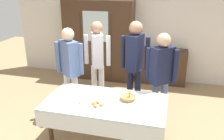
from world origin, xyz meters
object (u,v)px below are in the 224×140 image
Objects in this scene: book_stack at (163,48)px; spoon_mid_left at (147,97)px; tea_cup_near_right at (96,89)px; spoon_mid_right at (64,101)px; tea_cup_near_left at (121,92)px; wall_cabinet at (99,41)px; person_by_cabinet at (161,72)px; spoon_near_left at (147,107)px; bookshelf_low at (162,66)px; person_behind_table_right at (70,64)px; bread_basket at (128,98)px; pastry_plate at (97,105)px; dining_table at (105,108)px; person_near_right_end at (97,56)px; person_beside_shelf at (135,59)px; tea_cup_far_left at (72,97)px; tea_cup_mid_left at (82,102)px.

book_stack is 1.76× the size of spoon_mid_left.
tea_cup_near_right reaches higher than spoon_mid_right.
tea_cup_near_right is (-0.41, 0.01, 0.00)m from tea_cup_near_left.
tea_cup_near_right is (0.65, -2.24, -0.23)m from wall_cabinet.
person_by_cabinet reaches higher than tea_cup_near_right.
spoon_near_left is at bearing -21.65° from tea_cup_near_right.
bookshelf_low is at bearing 65.23° from spoon_mid_right.
person_behind_table_right is 1.01× the size of person_by_cabinet.
bread_basket is (0.15, -0.18, 0.01)m from tea_cup_near_left.
spoon_mid_right is (-0.35, -0.48, -0.02)m from tea_cup_near_right.
pastry_plate is at bearing -117.38° from tea_cup_near_left.
book_stack is 0.75× the size of pastry_plate.
dining_table is 13.79× the size of tea_cup_near_right.
person_by_cabinet is at bearing -87.97° from bookshelf_low.
person_near_right_end reaches higher than pastry_plate.
dining_table is 0.19m from pastry_plate.
person_beside_shelf reaches higher than book_stack.
wall_cabinet is at bearing 120.58° from spoon_near_left.
pastry_plate is (-0.39, -0.29, -0.02)m from bread_basket.
dining_table is at bearing -104.62° from bookshelf_low.
book_stack is 2.88m from pastry_plate.
person_behind_table_right reaches higher than spoon_mid_right.
tea_cup_far_left is at bearing -114.47° from book_stack.
tea_cup_near_right is 0.08× the size of person_behind_table_right.
wall_cabinet is at bearing 98.41° from tea_cup_far_left.
bread_basket is (0.63, 0.28, 0.01)m from tea_cup_mid_left.
person_behind_table_right reaches higher than spoon_mid_left.
tea_cup_far_left is (-0.52, -0.01, 0.12)m from dining_table.
tea_cup_near_left is at bearing -97.12° from person_beside_shelf.
bread_basket is 0.86× the size of pastry_plate.
person_beside_shelf is at bearing 93.47° from bread_basket.
spoon_mid_left is at bearing -39.27° from person_near_right_end.
tea_cup_mid_left is at bearing -141.85° from person_by_cabinet.
person_by_cabinet reaches higher than pastry_plate.
bookshelf_low reaches higher than spoon_mid_left.
person_by_cabinet is at bearing -48.35° from wall_cabinet.
tea_cup_near_left is at bearing 62.62° from pastry_plate.
person_by_cabinet is (1.35, 0.86, 0.27)m from spoon_mid_right.
dining_table is 1.34m from person_near_right_end.
pastry_plate is at bearing 0.38° from spoon_mid_right.
spoon_mid_right reaches higher than dining_table.
dining_table is 8.56× the size of book_stack.
person_beside_shelf is 0.75m from person_near_right_end.
person_beside_shelf is at bearing 54.92° from tea_cup_near_right.
person_near_right_end is (-1.07, 0.87, 0.32)m from spoon_mid_left.
book_stack is at bearing 74.77° from person_beside_shelf.
dining_table is at bearing -104.62° from book_stack.
person_behind_table_right is 1.59m from person_by_cabinet.
tea_cup_far_left is 0.85m from bread_basket.
tea_cup_mid_left is (-0.31, -0.11, 0.12)m from dining_table.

